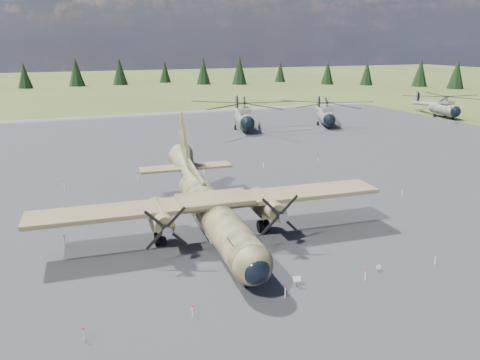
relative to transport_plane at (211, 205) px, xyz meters
name	(u,v)px	position (x,y,z in m)	size (l,w,h in m)	color
ground	(257,218)	(5.14, 2.45, -2.66)	(500.00, 500.00, 0.00)	#515C29
apron	(220,188)	(5.14, 12.45, -2.66)	(120.00, 120.00, 0.04)	slate
transport_plane	(211,205)	(0.00, 0.00, 0.00)	(28.07, 25.45, 9.24)	#323C20
helicopter_near	(244,110)	(20.85, 43.80, 1.04)	(24.80, 25.87, 5.21)	gray
helicopter_mid	(326,109)	(37.16, 42.39, 0.67)	(23.99, 23.99, 4.69)	gray
helicopter_far	(445,102)	(66.38, 42.40, 0.63)	(20.62, 22.57, 4.64)	gray
info_placard_left	(297,280)	(2.45, -10.14, -2.13)	(0.52, 0.25, 0.79)	gray
info_placard_right	(379,268)	(8.64, -10.51, -2.25)	(0.42, 0.26, 0.61)	gray
barrier_fence	(252,213)	(4.68, 2.37, -2.15)	(33.12, 29.62, 0.85)	white
treeline	(220,167)	(1.98, 3.34, 2.19)	(314.30, 313.71, 10.93)	black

